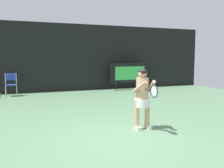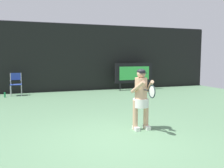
{
  "view_description": "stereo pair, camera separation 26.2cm",
  "coord_description": "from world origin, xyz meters",
  "px_view_note": "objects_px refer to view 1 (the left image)",
  "views": [
    {
      "loc": [
        -2.05,
        -4.85,
        1.82
      ],
      "look_at": [
        0.53,
        1.8,
        1.05
      ],
      "focal_mm": 39.46,
      "sensor_mm": 36.0,
      "label": 1
    },
    {
      "loc": [
        -1.81,
        -4.94,
        1.82
      ],
      "look_at": [
        0.53,
        1.8,
        1.05
      ],
      "focal_mm": 39.46,
      "sensor_mm": 36.0,
      "label": 2
    }
  ],
  "objects_px": {
    "water_bottle": "(0,95)",
    "scoreboard": "(129,73)",
    "umpire_chair": "(11,83)",
    "tennis_player": "(142,96)",
    "tennis_racket": "(154,91)"
  },
  "relations": [
    {
      "from": "water_bottle",
      "to": "tennis_racket",
      "type": "height_order",
      "value": "tennis_racket"
    },
    {
      "from": "tennis_player",
      "to": "tennis_racket",
      "type": "relative_size",
      "value": 2.55
    },
    {
      "from": "water_bottle",
      "to": "scoreboard",
      "type": "bearing_deg",
      "value": 4.72
    },
    {
      "from": "tennis_player",
      "to": "tennis_racket",
      "type": "xyz_separation_m",
      "value": [
        0.02,
        -0.5,
        0.19
      ]
    },
    {
      "from": "tennis_racket",
      "to": "tennis_player",
      "type": "bearing_deg",
      "value": 75.17
    },
    {
      "from": "umpire_chair",
      "to": "tennis_player",
      "type": "bearing_deg",
      "value": -65.6
    },
    {
      "from": "scoreboard",
      "to": "water_bottle",
      "type": "relative_size",
      "value": 8.3
    },
    {
      "from": "tennis_racket",
      "to": "umpire_chair",
      "type": "bearing_deg",
      "value": 96.15
    },
    {
      "from": "water_bottle",
      "to": "tennis_racket",
      "type": "xyz_separation_m",
      "value": [
        3.71,
        -7.1,
        0.92
      ]
    },
    {
      "from": "tennis_player",
      "to": "tennis_racket",
      "type": "distance_m",
      "value": 0.53
    },
    {
      "from": "scoreboard",
      "to": "umpire_chair",
      "type": "height_order",
      "value": "scoreboard"
    },
    {
      "from": "scoreboard",
      "to": "water_bottle",
      "type": "xyz_separation_m",
      "value": [
        -6.7,
        -0.55,
        -0.82
      ]
    },
    {
      "from": "umpire_chair",
      "to": "water_bottle",
      "type": "distance_m",
      "value": 0.84
    },
    {
      "from": "umpire_chair",
      "to": "scoreboard",
      "type": "bearing_deg",
      "value": 0.71
    },
    {
      "from": "tennis_player",
      "to": "water_bottle",
      "type": "bearing_deg",
      "value": 119.19
    }
  ]
}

